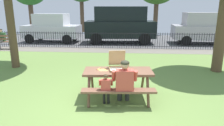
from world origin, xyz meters
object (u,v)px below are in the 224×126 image
(parked_car_far_left, at_px, (52,28))
(parked_car_left, at_px, (120,24))
(pizza_box_open, at_px, (117,65))
(child_at_table, at_px, (106,87))
(person_on_park_bench, at_px, (0,38))
(picnic_table_foreground, at_px, (118,77))
(pizza_slice_on_table, at_px, (102,70))
(parked_car_center, at_px, (208,28))
(adult_at_table, at_px, (124,81))

(parked_car_far_left, relative_size, parked_car_left, 0.82)
(pizza_box_open, xyz_separation_m, child_at_table, (-0.24, -0.67, -0.37))
(child_at_table, distance_m, person_on_park_bench, 9.78)
(pizza_box_open, bearing_deg, parked_car_left, 91.73)
(picnic_table_foreground, distance_m, pizza_box_open, 0.31)
(picnic_table_foreground, distance_m, person_on_park_bench, 9.59)
(picnic_table_foreground, distance_m, pizza_slice_on_table, 0.47)
(person_on_park_bench, relative_size, parked_car_center, 0.26)
(pizza_box_open, xyz_separation_m, parked_car_center, (5.61, 9.08, 0.21))
(parked_car_left, bearing_deg, child_at_table, -89.82)
(pizza_slice_on_table, xyz_separation_m, parked_car_far_left, (-4.71, 9.18, 0.23))
(pizza_box_open, relative_size, pizza_slice_on_table, 1.88)
(pizza_slice_on_table, relative_size, child_at_table, 0.37)
(parked_car_far_left, distance_m, parked_car_left, 4.86)
(picnic_table_foreground, relative_size, parked_car_far_left, 0.48)
(parked_car_far_left, xyz_separation_m, parked_car_left, (4.85, 0.00, 0.29))
(parked_car_left, bearing_deg, adult_at_table, -87.19)
(person_on_park_bench, height_order, parked_car_left, parked_car_left)
(child_at_table, bearing_deg, person_on_park_bench, 135.34)
(pizza_slice_on_table, xyz_separation_m, parked_car_left, (0.14, 9.18, 0.53))
(pizza_slice_on_table, bearing_deg, parked_car_center, 56.72)
(pizza_box_open, height_order, pizza_slice_on_table, pizza_box_open)
(adult_at_table, distance_m, parked_car_left, 9.72)
(child_at_table, height_order, parked_car_left, parked_car_left)
(person_on_park_bench, distance_m, parked_car_center, 13.14)
(child_at_table, relative_size, parked_car_center, 0.18)
(adult_at_table, bearing_deg, parked_car_center, 60.80)
(parked_car_far_left, relative_size, parked_car_center, 0.85)
(child_at_table, bearing_deg, adult_at_table, 8.08)
(pizza_box_open, distance_m, parked_car_far_left, 10.43)
(pizza_slice_on_table, distance_m, parked_car_left, 9.20)
(parked_car_far_left, bearing_deg, parked_car_center, -0.00)
(pizza_slice_on_table, height_order, child_at_table, child_at_table)
(pizza_slice_on_table, bearing_deg, person_on_park_bench, 137.11)
(picnic_table_foreground, relative_size, person_on_park_bench, 1.61)
(pizza_box_open, distance_m, parked_car_left, 9.09)
(parked_car_center, bearing_deg, person_on_park_bench, -167.35)
(parked_car_far_left, bearing_deg, pizza_slice_on_table, -62.83)
(parked_car_left, bearing_deg, pizza_slice_on_table, -90.86)
(parked_car_center, bearing_deg, pizza_slice_on_table, -123.28)
(person_on_park_bench, bearing_deg, parked_car_left, 22.56)
(picnic_table_foreground, xyz_separation_m, parked_car_center, (5.59, 9.20, 0.50))
(adult_at_table, relative_size, parked_car_center, 0.26)
(picnic_table_foreground, distance_m, parked_car_far_left, 10.55)
(adult_at_table, relative_size, parked_car_left, 0.25)
(adult_at_table, height_order, person_on_park_bench, same)
(pizza_box_open, height_order, child_at_table, pizza_box_open)
(parked_car_left, xyz_separation_m, parked_car_center, (5.89, -0.00, -0.21))
(pizza_slice_on_table, bearing_deg, adult_at_table, -39.46)
(person_on_park_bench, distance_m, parked_car_far_left, 3.56)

